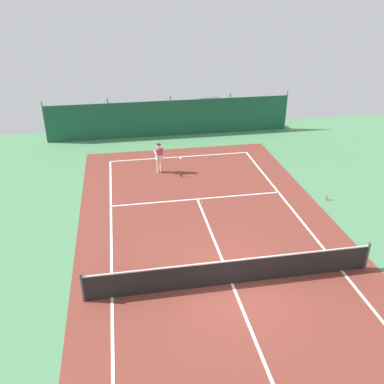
{
  "coord_description": "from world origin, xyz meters",
  "views": [
    {
      "loc": [
        -3.4,
        -11.12,
        9.4
      ],
      "look_at": [
        -0.43,
        5.45,
        0.9
      ],
      "focal_mm": 39.19,
      "sensor_mm": 36.0,
      "label": 1
    }
  ],
  "objects_px": {
    "tennis_net": "(233,272)",
    "parked_car": "(213,112)",
    "tennis_player": "(159,156)",
    "water_bottle": "(326,198)",
    "tennis_ball_near_player": "(203,203)"
  },
  "relations": [
    {
      "from": "tennis_net",
      "to": "parked_car",
      "type": "height_order",
      "value": "parked_car"
    },
    {
      "from": "parked_car",
      "to": "water_bottle",
      "type": "bearing_deg",
      "value": 99.62
    },
    {
      "from": "tennis_net",
      "to": "parked_car",
      "type": "distance_m",
      "value": 18.36
    },
    {
      "from": "tennis_player",
      "to": "tennis_ball_near_player",
      "type": "xyz_separation_m",
      "value": [
        1.62,
        -3.95,
        -0.93
      ]
    },
    {
      "from": "tennis_player",
      "to": "parked_car",
      "type": "height_order",
      "value": "parked_car"
    },
    {
      "from": "tennis_net",
      "to": "tennis_ball_near_player",
      "type": "relative_size",
      "value": 153.33
    },
    {
      "from": "tennis_ball_near_player",
      "to": "parked_car",
      "type": "xyz_separation_m",
      "value": [
        3.17,
        12.09,
        0.81
      ]
    },
    {
      "from": "tennis_net",
      "to": "tennis_player",
      "type": "xyz_separation_m",
      "value": [
        -1.44,
        9.9,
        0.45
      ]
    },
    {
      "from": "tennis_net",
      "to": "water_bottle",
      "type": "distance_m",
      "value": 8.04
    },
    {
      "from": "water_bottle",
      "to": "tennis_ball_near_player",
      "type": "bearing_deg",
      "value": 173.17
    },
    {
      "from": "parked_car",
      "to": "water_bottle",
      "type": "xyz_separation_m",
      "value": [
        2.73,
        -12.8,
        -0.72
      ]
    },
    {
      "from": "tennis_player",
      "to": "tennis_ball_near_player",
      "type": "relative_size",
      "value": 24.85
    },
    {
      "from": "parked_car",
      "to": "tennis_player",
      "type": "bearing_deg",
      "value": 57.09
    },
    {
      "from": "tennis_player",
      "to": "water_bottle",
      "type": "xyz_separation_m",
      "value": [
        7.53,
        -4.65,
        -0.84
      ]
    },
    {
      "from": "tennis_player",
      "to": "water_bottle",
      "type": "distance_m",
      "value": 8.89
    }
  ]
}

